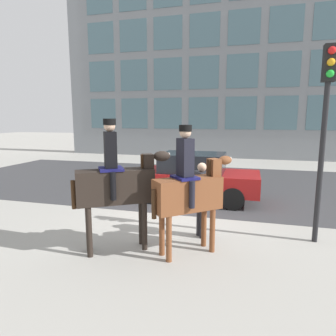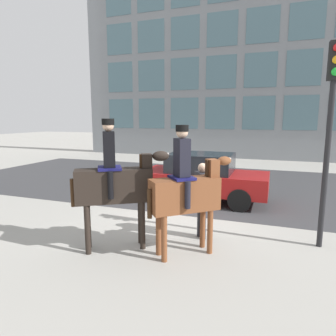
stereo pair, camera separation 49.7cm
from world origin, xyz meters
name	(u,v)px [view 2 (the right image)]	position (x,y,z in m)	size (l,w,h in m)	color
ground_plane	(175,221)	(0.00, 0.00, 0.00)	(80.00, 80.00, 0.00)	#9E9B93
road_surface	(212,184)	(0.00, 4.75, 0.00)	(22.10, 8.50, 0.01)	#38383A
mounted_horse_lead	(116,182)	(-0.62, -1.93, 1.39)	(1.75, 1.28, 2.64)	black
mounted_horse_companion	(186,190)	(0.78, -1.71, 1.29)	(1.47, 1.34, 2.53)	brown
pedestrian_bystander	(202,195)	(0.88, -0.83, 0.99)	(0.69, 0.81, 1.69)	#232328
street_car_near_lane	(203,177)	(0.20, 2.19, 0.79)	(3.99, 1.80, 1.53)	maroon
traffic_light	(331,114)	(3.32, -0.45, 2.73)	(0.24, 0.29, 4.08)	black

